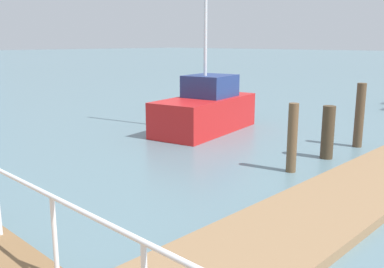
{
  "coord_description": "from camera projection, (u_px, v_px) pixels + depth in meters",
  "views": [
    {
      "loc": [
        -5.44,
        6.21,
        3.25
      ],
      "look_at": [
        1.05,
        12.47,
        1.29
      ],
      "focal_mm": 39.95,
      "sensor_mm": 36.0,
      "label": 1
    }
  ],
  "objects": [
    {
      "name": "moored_boat_0",
      "position": [
        206.0,
        109.0,
        15.65
      ],
      "size": [
        4.78,
        2.73,
        7.81
      ],
      "color": "red",
      "rests_on": "ground_plane"
    },
    {
      "name": "boardwalk_railing",
      "position": [
        53.0,
        213.0,
        5.11
      ],
      "size": [
        0.06,
        30.57,
        1.08
      ],
      "color": "white",
      "rests_on": "boardwalk"
    },
    {
      "name": "floating_dock",
      "position": [
        370.0,
        183.0,
        9.75
      ],
      "size": [
        15.15,
        2.0,
        0.18
      ],
      "primitive_type": "cube",
      "color": "#93704C",
      "rests_on": "ground_plane"
    },
    {
      "name": "dock_piling_2",
      "position": [
        359.0,
        115.0,
        13.23
      ],
      "size": [
        0.28,
        0.28,
        2.0
      ],
      "primitive_type": "cylinder",
      "color": "brown",
      "rests_on": "ground_plane"
    },
    {
      "name": "dock_piling_4",
      "position": [
        328.0,
        132.0,
        11.96
      ],
      "size": [
        0.35,
        0.35,
        1.5
      ],
      "primitive_type": "cylinder",
      "color": "#473826",
      "rests_on": "ground_plane"
    },
    {
      "name": "ground_plane",
      "position": [
        3.0,
        143.0,
        13.87
      ],
      "size": [
        300.0,
        300.0,
        0.0
      ],
      "primitive_type": "plane",
      "color": "slate"
    },
    {
      "name": "dock_piling_0",
      "position": [
        292.0,
        138.0,
        10.69
      ],
      "size": [
        0.25,
        0.25,
        1.76
      ],
      "primitive_type": "cylinder",
      "color": "brown",
      "rests_on": "ground_plane"
    }
  ]
}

